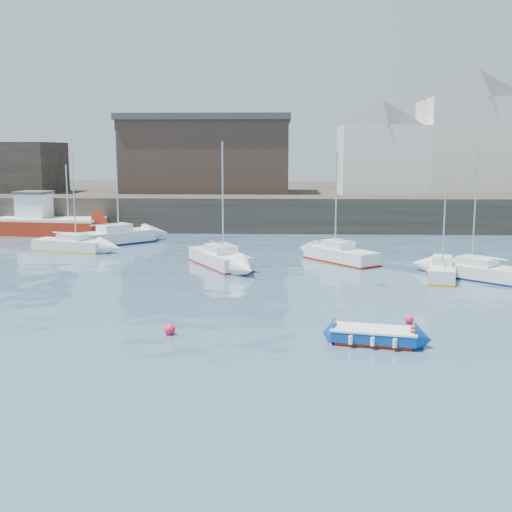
{
  "coord_description": "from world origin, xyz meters",
  "views": [
    {
      "loc": [
        1.26,
        -21.36,
        7.01
      ],
      "look_at": [
        0.0,
        12.0,
        1.5
      ],
      "focal_mm": 45.0,
      "sensor_mm": 36.0,
      "label": 1
    }
  ],
  "objects_px": {
    "sailboat_b": "(220,258)",
    "sailboat_c": "(442,271)",
    "buoy_mid": "(409,323)",
    "fishing_boat": "(47,221)",
    "sailboat_f": "(340,254)",
    "buoy_near": "(170,334)",
    "buoy_far": "(197,260)",
    "blue_dinghy": "(374,335)",
    "sailboat_e": "(70,245)",
    "sailboat_h": "(112,237)",
    "sailboat_d": "(480,271)"
  },
  "relations": [
    {
      "from": "buoy_mid",
      "to": "buoy_far",
      "type": "bearing_deg",
      "value": 125.47
    },
    {
      "from": "buoy_mid",
      "to": "sailboat_e",
      "type": "bearing_deg",
      "value": 137.42
    },
    {
      "from": "buoy_mid",
      "to": "sailboat_b",
      "type": "bearing_deg",
      "value": 124.97
    },
    {
      "from": "sailboat_b",
      "to": "sailboat_c",
      "type": "relative_size",
      "value": 1.29
    },
    {
      "from": "fishing_boat",
      "to": "sailboat_h",
      "type": "bearing_deg",
      "value": -38.54
    },
    {
      "from": "sailboat_c",
      "to": "sailboat_f",
      "type": "distance_m",
      "value": 7.23
    },
    {
      "from": "sailboat_f",
      "to": "buoy_far",
      "type": "distance_m",
      "value": 9.18
    },
    {
      "from": "fishing_boat",
      "to": "sailboat_e",
      "type": "xyz_separation_m",
      "value": [
        4.81,
        -8.72,
        -0.69
      ]
    },
    {
      "from": "buoy_near",
      "to": "buoy_far",
      "type": "height_order",
      "value": "buoy_near"
    },
    {
      "from": "buoy_far",
      "to": "fishing_boat",
      "type": "bearing_deg",
      "value": 139.33
    },
    {
      "from": "sailboat_f",
      "to": "buoy_far",
      "type": "relative_size",
      "value": 18.93
    },
    {
      "from": "fishing_boat",
      "to": "sailboat_b",
      "type": "distance_m",
      "value": 21.44
    },
    {
      "from": "blue_dinghy",
      "to": "sailboat_d",
      "type": "distance_m",
      "value": 14.38
    },
    {
      "from": "sailboat_f",
      "to": "buoy_near",
      "type": "distance_m",
      "value": 18.41
    },
    {
      "from": "buoy_near",
      "to": "sailboat_f",
      "type": "bearing_deg",
      "value": 64.02
    },
    {
      "from": "sailboat_d",
      "to": "sailboat_e",
      "type": "relative_size",
      "value": 1.05
    },
    {
      "from": "fishing_boat",
      "to": "sailboat_h",
      "type": "height_order",
      "value": "sailboat_h"
    },
    {
      "from": "sailboat_c",
      "to": "sailboat_d",
      "type": "height_order",
      "value": "sailboat_d"
    },
    {
      "from": "buoy_near",
      "to": "buoy_mid",
      "type": "bearing_deg",
      "value": 11.53
    },
    {
      "from": "sailboat_d",
      "to": "sailboat_e",
      "type": "bearing_deg",
      "value": 160.53
    },
    {
      "from": "sailboat_b",
      "to": "sailboat_c",
      "type": "distance_m",
      "value": 13.09
    },
    {
      "from": "fishing_boat",
      "to": "sailboat_f",
      "type": "xyz_separation_m",
      "value": [
        23.45,
        -12.62,
        -0.64
      ]
    },
    {
      "from": "sailboat_e",
      "to": "buoy_mid",
      "type": "height_order",
      "value": "sailboat_e"
    },
    {
      "from": "sailboat_h",
      "to": "buoy_far",
      "type": "height_order",
      "value": "sailboat_h"
    },
    {
      "from": "sailboat_h",
      "to": "sailboat_f",
      "type": "bearing_deg",
      "value": -23.26
    },
    {
      "from": "sailboat_c",
      "to": "buoy_near",
      "type": "xyz_separation_m",
      "value": [
        -13.19,
        -11.43,
        -0.44
      ]
    },
    {
      "from": "fishing_boat",
      "to": "sailboat_h",
      "type": "relative_size",
      "value": 1.08
    },
    {
      "from": "blue_dinghy",
      "to": "buoy_near",
      "type": "distance_m",
      "value": 7.76
    },
    {
      "from": "sailboat_b",
      "to": "sailboat_f",
      "type": "distance_m",
      "value": 7.71
    },
    {
      "from": "sailboat_d",
      "to": "buoy_mid",
      "type": "xyz_separation_m",
      "value": [
        -5.71,
        -9.36,
        -0.44
      ]
    },
    {
      "from": "buoy_far",
      "to": "sailboat_e",
      "type": "bearing_deg",
      "value": 159.44
    },
    {
      "from": "sailboat_e",
      "to": "buoy_near",
      "type": "height_order",
      "value": "sailboat_e"
    },
    {
      "from": "sailboat_h",
      "to": "buoy_near",
      "type": "xyz_separation_m",
      "value": [
        8.46,
        -23.64,
        -0.55
      ]
    },
    {
      "from": "sailboat_b",
      "to": "sailboat_c",
      "type": "height_order",
      "value": "sailboat_b"
    },
    {
      "from": "sailboat_f",
      "to": "buoy_mid",
      "type": "height_order",
      "value": "sailboat_f"
    },
    {
      "from": "buoy_near",
      "to": "buoy_mid",
      "type": "distance_m",
      "value": 9.74
    },
    {
      "from": "blue_dinghy",
      "to": "buoy_near",
      "type": "height_order",
      "value": "blue_dinghy"
    },
    {
      "from": "sailboat_f",
      "to": "blue_dinghy",
      "type": "bearing_deg",
      "value": -91.2
    },
    {
      "from": "fishing_boat",
      "to": "buoy_near",
      "type": "height_order",
      "value": "fishing_boat"
    },
    {
      "from": "sailboat_b",
      "to": "buoy_mid",
      "type": "xyz_separation_m",
      "value": [
        9.0,
        -12.87,
        -0.49
      ]
    },
    {
      "from": "sailboat_h",
      "to": "sailboat_e",
      "type": "bearing_deg",
      "value": -123.44
    },
    {
      "from": "fishing_boat",
      "to": "sailboat_f",
      "type": "relative_size",
      "value": 1.32
    },
    {
      "from": "sailboat_b",
      "to": "sailboat_d",
      "type": "height_order",
      "value": "sailboat_b"
    },
    {
      "from": "fishing_boat",
      "to": "sailboat_e",
      "type": "distance_m",
      "value": 9.98
    },
    {
      "from": "buoy_far",
      "to": "sailboat_b",
      "type": "bearing_deg",
      "value": -51.56
    },
    {
      "from": "sailboat_d",
      "to": "fishing_boat",
      "type": "bearing_deg",
      "value": 149.77
    },
    {
      "from": "sailboat_e",
      "to": "sailboat_h",
      "type": "bearing_deg",
      "value": 56.56
    },
    {
      "from": "blue_dinghy",
      "to": "fishing_boat",
      "type": "bearing_deg",
      "value": 127.5
    },
    {
      "from": "sailboat_e",
      "to": "buoy_mid",
      "type": "distance_m",
      "value": 27.33
    },
    {
      "from": "buoy_near",
      "to": "buoy_far",
      "type": "distance_m",
      "value": 16.92
    }
  ]
}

